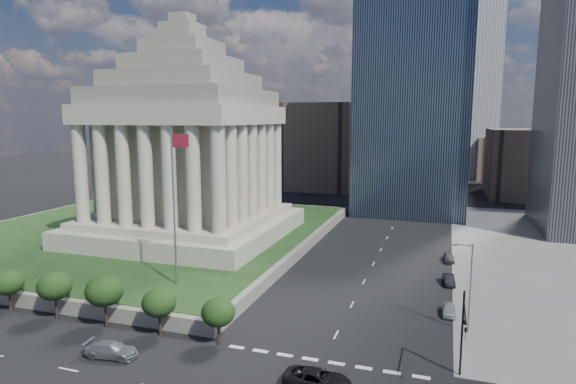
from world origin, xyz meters
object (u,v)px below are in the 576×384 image
at_px(flagpole, 175,199).
at_px(pickup_truck, 317,379).
at_px(traffic_signal_ne, 463,329).
at_px(parked_sedan_mid, 449,280).
at_px(war_memorial, 186,128).
at_px(street_lamp_north, 469,283).
at_px(parked_sedan_far, 449,257).
at_px(parked_sedan_near, 449,310).
at_px(suv_grey, 111,350).

height_order(flagpole, pickup_truck, flagpole).
bearing_deg(traffic_signal_ne, parked_sedan_mid, 92.12).
xyz_separation_m(war_memorial, flagpole, (12.17, -24.00, -8.29)).
bearing_deg(traffic_signal_ne, street_lamp_north, 85.81).
bearing_deg(pickup_truck, parked_sedan_mid, -19.21).
height_order(pickup_truck, parked_sedan_far, pickup_truck).
relative_size(flagpole, traffic_signal_ne, 2.50).
xyz_separation_m(flagpole, traffic_signal_ne, (34.33, -10.30, -7.86)).
xyz_separation_m(flagpole, street_lamp_north, (35.16, 1.00, -7.45)).
distance_m(war_memorial, traffic_signal_ne, 60.00).
height_order(parked_sedan_near, parked_sedan_mid, parked_sedan_mid).
xyz_separation_m(war_memorial, parked_sedan_far, (45.50, 4.19, -20.71)).
xyz_separation_m(war_memorial, street_lamp_north, (47.33, -23.00, -15.74)).
xyz_separation_m(war_memorial, traffic_signal_ne, (46.50, -34.30, -16.15)).
xyz_separation_m(flagpole, parked_sedan_mid, (33.33, 16.66, -12.45)).
bearing_deg(suv_grey, parked_sedan_far, -42.51).
relative_size(street_lamp_north, suv_grey, 1.90).
relative_size(parked_sedan_near, parked_sedan_far, 0.95).
bearing_deg(parked_sedan_far, parked_sedan_near, -94.38).
bearing_deg(parked_sedan_mid, war_memorial, 163.90).
bearing_deg(traffic_signal_ne, parked_sedan_far, 91.49).
distance_m(flagpole, parked_sedan_mid, 39.29).
relative_size(street_lamp_north, pickup_truck, 1.70).
bearing_deg(suv_grey, parked_sedan_mid, -51.05).
bearing_deg(flagpole, traffic_signal_ne, -16.71).
relative_size(flagpole, parked_sedan_mid, 4.95).
bearing_deg(parked_sedan_mid, parked_sedan_near, -96.93).
relative_size(traffic_signal_ne, parked_sedan_mid, 1.98).
bearing_deg(street_lamp_north, suv_grey, -153.19).
height_order(traffic_signal_ne, parked_sedan_near, traffic_signal_ne).
distance_m(war_memorial, street_lamp_north, 54.92).
bearing_deg(street_lamp_north, war_memorial, 154.08).
bearing_deg(street_lamp_north, flagpole, -178.37).
bearing_deg(pickup_truck, traffic_signal_ne, -69.77).
relative_size(pickup_truck, parked_sedan_near, 1.54).
bearing_deg(flagpole, parked_sedan_mid, 26.56).
xyz_separation_m(traffic_signal_ne, pickup_truck, (-11.73, -4.40, -4.43)).
bearing_deg(war_memorial, parked_sedan_far, 5.26).
xyz_separation_m(flagpole, suv_grey, (2.06, -15.72, -12.35)).
xyz_separation_m(war_memorial, parked_sedan_mid, (45.50, -7.34, -20.73)).
bearing_deg(street_lamp_north, traffic_signal_ne, -94.19).
distance_m(street_lamp_north, suv_grey, 37.40).
bearing_deg(pickup_truck, war_memorial, 41.62).
bearing_deg(street_lamp_north, parked_sedan_near, 112.31).
bearing_deg(traffic_signal_ne, war_memorial, 143.58).
distance_m(war_memorial, parked_sedan_far, 50.17).
bearing_deg(flagpole, war_memorial, 116.89).
bearing_deg(parked_sedan_far, suv_grey, -129.84).
relative_size(traffic_signal_ne, street_lamp_north, 0.80).
height_order(war_memorial, parked_sedan_mid, war_memorial).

